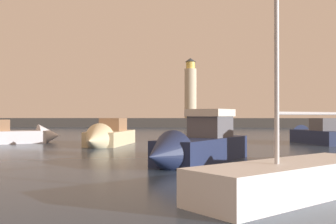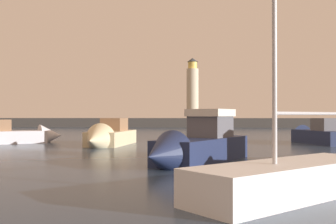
% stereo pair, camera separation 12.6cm
% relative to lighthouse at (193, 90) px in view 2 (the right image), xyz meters
% --- Properties ---
extents(ground_plane, '(220.30, 220.30, 0.00)m').
position_rel_lighthouse_xyz_m(ground_plane, '(-2.36, -36.72, -6.99)').
color(ground_plane, '#2D3D51').
extents(breakwater, '(73.52, 6.49, 1.68)m').
position_rel_lighthouse_xyz_m(breakwater, '(-2.36, 0.00, -6.15)').
color(breakwater, '#423F3D').
rests_on(breakwater, ground_plane).
extents(lighthouse, '(2.22, 2.22, 11.21)m').
position_rel_lighthouse_xyz_m(lighthouse, '(0.00, 0.00, 0.00)').
color(lighthouse, beige).
rests_on(lighthouse, breakwater).
extents(motorboat_2, '(7.02, 5.63, 2.21)m').
position_rel_lighthouse_xyz_m(motorboat_2, '(-12.93, -44.45, -6.38)').
color(motorboat_2, silver).
rests_on(motorboat_2, ground_plane).
extents(motorboat_3, '(5.18, 7.57, 2.75)m').
position_rel_lighthouse_xyz_m(motorboat_3, '(0.67, -56.40, -6.21)').
color(motorboat_3, '#1E284C').
rests_on(motorboat_3, ground_plane).
extents(motorboat_4, '(2.91, 7.30, 2.44)m').
position_rel_lighthouse_xyz_m(motorboat_4, '(-5.52, -46.72, -6.35)').
color(motorboat_4, beige).
rests_on(motorboat_4, ground_plane).
extents(motorboat_5, '(3.28, 6.96, 2.19)m').
position_rel_lighthouse_xyz_m(motorboat_5, '(9.79, -42.59, -6.35)').
color(motorboat_5, '#1E284C').
rests_on(motorboat_5, ground_plane).
extents(sailboat_moored, '(5.86, 5.54, 7.95)m').
position_rel_lighthouse_xyz_m(sailboat_moored, '(3.15, -63.51, -6.49)').
color(sailboat_moored, white).
rests_on(sailboat_moored, ground_plane).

